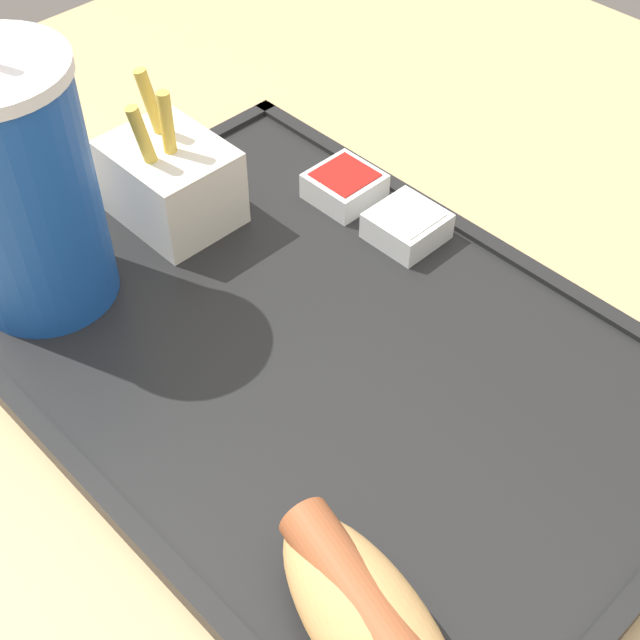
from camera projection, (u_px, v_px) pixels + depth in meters
The scene contains 7 objects.
dining_table at pixel (369, 633), 0.80m from camera, with size 1.10×1.03×0.70m.
food_tray at pixel (320, 358), 0.56m from camera, with size 0.47×0.33×0.01m.
soda_cup at pixel (20, 188), 0.53m from camera, with size 0.10×0.10×0.20m.
hot_dog_far at pixel (370, 623), 0.41m from camera, with size 0.14×0.08×0.04m.
fries_carton at pixel (167, 182), 0.62m from camera, with size 0.09×0.07×0.11m.
sauce_cup_mayo at pixel (407, 225), 0.62m from camera, with size 0.05×0.05×0.02m.
sauce_cup_ketchup at pixel (345, 185), 0.65m from camera, with size 0.05×0.05×0.02m.
Camera 1 is at (-0.22, 0.28, 1.13)m, focal length 50.00 mm.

